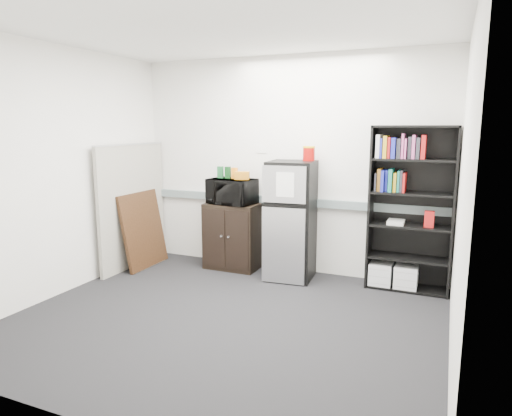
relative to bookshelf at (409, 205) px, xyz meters
The scene contains 18 objects.
floor 2.38m from the bookshelf, 133.90° to the right, with size 4.00×4.00×0.00m, color black.
wall_back 1.56m from the bookshelf, behind, with size 4.00×0.02×2.70m, color white.
wall_right 1.69m from the bookshelf, 72.54° to the right, with size 0.02×3.50×2.70m, color white.
wall_left 3.86m from the bookshelf, 155.93° to the right, with size 0.02×3.50×2.70m, color white.
ceiling 2.78m from the bookshelf, 133.90° to the right, with size 4.00×3.50×0.02m, color white.
electrical_raceway 1.52m from the bookshelf, behind, with size 3.92×0.05×0.10m, color slate.
wall_note 1.95m from the bookshelf, behind, with size 0.14×0.00×0.10m, color white.
bookshelf is the anchor object (origin of this frame).
cubicle_partition 3.45m from the bookshelf, behind, with size 0.06×1.30×1.62m.
cabinet 2.22m from the bookshelf, behind, with size 0.69×0.46×0.86m.
microwave 2.16m from the bookshelf, behind, with size 0.58×0.39×0.32m, color black.
snack_box_a 2.35m from the bookshelf, behind, with size 0.07×0.05×0.15m, color #175227.
snack_box_b 2.25m from the bookshelf, behind, with size 0.07×0.05×0.15m, color #0C3511.
snack_box_c 2.15m from the bookshelf, behind, with size 0.07×0.05×0.14m, color orange.
snack_bag 2.02m from the bookshelf, behind, with size 0.18×0.10×0.10m, color #BF7113.
refrigerator 1.36m from the bookshelf, behind, with size 0.58×0.61×1.43m.
coffee_can 1.29m from the bookshelf, behind, with size 0.14×0.14×0.19m.
framed_poster 3.34m from the bookshelf, behind, with size 0.22×0.77×0.99m.
Camera 1 is at (1.91, -3.70, 1.84)m, focal length 32.00 mm.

